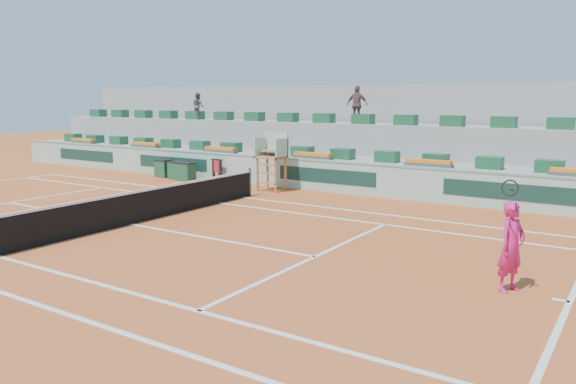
# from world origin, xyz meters

# --- Properties ---
(ground) EXTENTS (90.00, 90.00, 0.00)m
(ground) POSITION_xyz_m (0.00, 0.00, 0.00)
(ground) COLOR #A2471F
(ground) RESTS_ON ground
(seating_tier_lower) EXTENTS (36.00, 4.00, 1.20)m
(seating_tier_lower) POSITION_xyz_m (0.00, 10.70, 0.60)
(seating_tier_lower) COLOR #999996
(seating_tier_lower) RESTS_ON ground
(seating_tier_upper) EXTENTS (36.00, 2.40, 2.60)m
(seating_tier_upper) POSITION_xyz_m (0.00, 12.30, 1.30)
(seating_tier_upper) COLOR #999996
(seating_tier_upper) RESTS_ON ground
(stadium_back_wall) EXTENTS (36.00, 0.40, 4.40)m
(stadium_back_wall) POSITION_xyz_m (0.00, 13.90, 2.20)
(stadium_back_wall) COLOR #999996
(stadium_back_wall) RESTS_ON ground
(player_bag) EXTENTS (0.85, 0.38, 0.38)m
(player_bag) POSITION_xyz_m (-2.19, 7.80, 0.19)
(player_bag) COLOR #D51B71
(player_bag) RESTS_ON ground
(spectator_left) EXTENTS (0.85, 0.78, 1.42)m
(spectator_left) POSITION_xyz_m (-7.69, 11.63, 3.31)
(spectator_left) COLOR #4C4B58
(spectator_left) RESTS_ON seating_tier_upper
(spectator_mid) EXTENTS (1.01, 0.46, 1.70)m
(spectator_mid) POSITION_xyz_m (1.66, 11.76, 3.45)
(spectator_mid) COLOR #6F4A54
(spectator_mid) RESTS_ON seating_tier_upper
(court_lines) EXTENTS (23.89, 11.09, 0.01)m
(court_lines) POSITION_xyz_m (0.00, 0.00, 0.01)
(court_lines) COLOR silver
(court_lines) RESTS_ON ground
(tennis_net) EXTENTS (0.10, 11.97, 1.10)m
(tennis_net) POSITION_xyz_m (0.00, 0.00, 0.53)
(tennis_net) COLOR black
(tennis_net) RESTS_ON ground
(advertising_hoarding) EXTENTS (36.00, 0.34, 1.26)m
(advertising_hoarding) POSITION_xyz_m (0.02, 8.50, 0.63)
(advertising_hoarding) COLOR #97BFAF
(advertising_hoarding) RESTS_ON ground
(umpire_chair) EXTENTS (1.10, 0.90, 2.40)m
(umpire_chair) POSITION_xyz_m (0.00, 7.50, 1.54)
(umpire_chair) COLOR #976639
(umpire_chair) RESTS_ON ground
(seat_row_lower) EXTENTS (32.90, 0.60, 0.44)m
(seat_row_lower) POSITION_xyz_m (0.00, 9.80, 1.42)
(seat_row_lower) COLOR #1A5030
(seat_row_lower) RESTS_ON seating_tier_lower
(seat_row_upper) EXTENTS (32.90, 0.60, 0.44)m
(seat_row_upper) POSITION_xyz_m (0.00, 11.70, 2.82)
(seat_row_upper) COLOR #1A5030
(seat_row_upper) RESTS_ON seating_tier_upper
(flower_planters) EXTENTS (26.80, 0.36, 0.28)m
(flower_planters) POSITION_xyz_m (-1.50, 9.00, 1.33)
(flower_planters) COLOR #4C4C4C
(flower_planters) RESTS_ON seating_tier_lower
(drink_cooler_a) EXTENTS (0.71, 0.61, 0.84)m
(drink_cooler_a) POSITION_xyz_m (-4.83, 7.55, 0.42)
(drink_cooler_a) COLOR #18492F
(drink_cooler_a) RESTS_ON ground
(drink_cooler_b) EXTENTS (0.81, 0.70, 0.84)m
(drink_cooler_b) POSITION_xyz_m (-5.51, 7.73, 0.42)
(drink_cooler_b) COLOR #18492F
(drink_cooler_b) RESTS_ON ground
(drink_cooler_c) EXTENTS (0.73, 0.63, 0.84)m
(drink_cooler_c) POSITION_xyz_m (-6.59, 7.85, 0.42)
(drink_cooler_c) COLOR #18492F
(drink_cooler_c) RESTS_ON ground
(towel_rack) EXTENTS (0.61, 0.10, 1.03)m
(towel_rack) POSITION_xyz_m (-3.48, 8.09, 0.60)
(towel_rack) COLOR black
(towel_rack) RESTS_ON ground
(tennis_player) EXTENTS (0.65, 0.94, 2.28)m
(tennis_player) POSITION_xyz_m (10.79, 0.04, 0.90)
(tennis_player) COLOR #D51B71
(tennis_player) RESTS_ON ground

